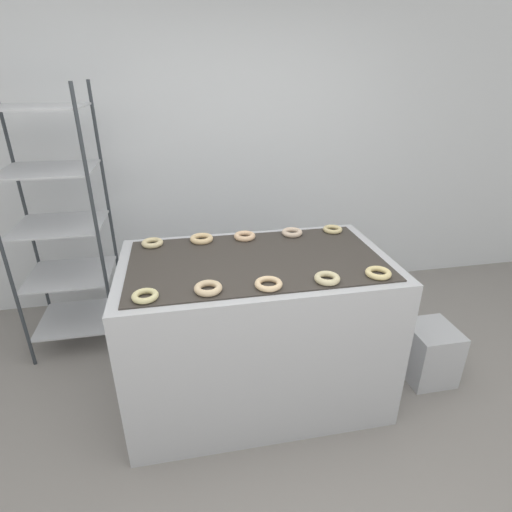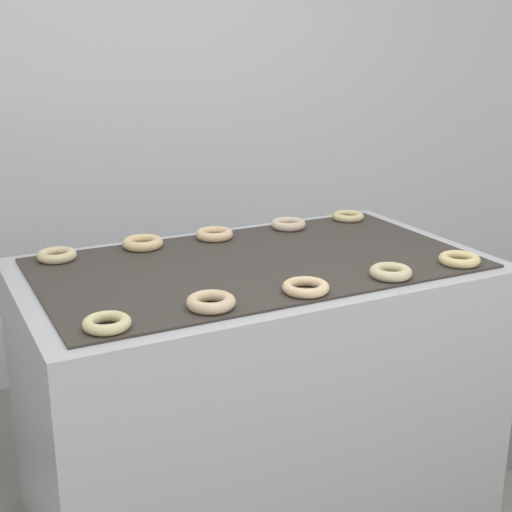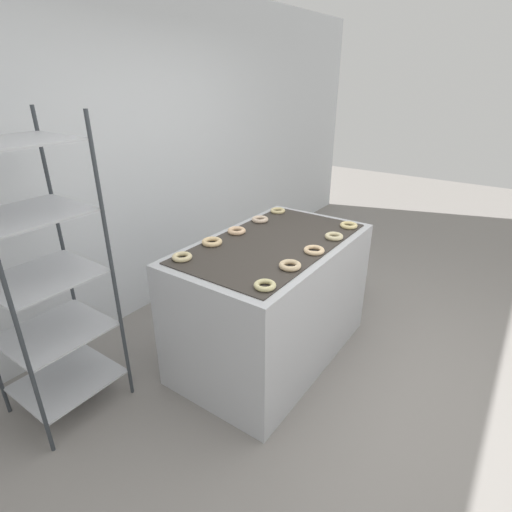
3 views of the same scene
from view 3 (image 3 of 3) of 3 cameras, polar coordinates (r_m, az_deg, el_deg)
The scene contains 15 objects.
ground_plane at distance 3.11m, azimuth 13.64°, elevation -17.68°, with size 14.00×14.00×0.00m, color gray.
wall_back at distance 3.67m, azimuth -16.95°, elevation 13.16°, with size 8.00×0.05×2.80m.
fryer_machine at distance 3.07m, azimuth 2.31°, elevation -6.32°, with size 1.55×0.91×0.97m.
baking_rack_cart at distance 2.68m, azimuth -28.23°, elevation -2.70°, with size 0.61×0.55×1.89m.
glaze_bin at distance 4.10m, azimuth 12.42°, elevation -3.08°, with size 0.31×0.33×0.39m.
donut_near_leftmost at distance 2.23m, azimuth 1.28°, elevation -4.20°, with size 0.13×0.13×0.03m, color beige.
donut_near_left at distance 2.46m, azimuth 4.88°, elevation -1.34°, with size 0.14×0.14×0.03m, color beige.
donut_near_center at distance 2.70m, azimuth 8.28°, elevation 0.81°, with size 0.14×0.14×0.03m, color beige.
donut_near_right at distance 2.96m, azimuth 11.08°, elevation 2.78°, with size 0.13×0.13×0.03m, color beige.
donut_near_rightmost at distance 3.21m, azimuth 13.11°, elevation 4.30°, with size 0.14×0.14×0.03m, color #EDD58E.
donut_far_leftmost at distance 2.61m, azimuth -10.52°, elevation -0.13°, with size 0.13×0.13×0.03m, color beige.
donut_far_left at distance 2.82m, azimuth -6.31°, elevation 2.02°, with size 0.14×0.14×0.03m, color beige.
donut_far_center at distance 3.01m, azimuth -2.79°, elevation 3.62°, with size 0.14×0.14×0.03m, color beige.
donut_far_right at distance 3.25m, azimuth 0.58°, elevation 5.25°, with size 0.14×0.14×0.03m, color beige.
donut_far_rightmost at distance 3.48m, azimuth 3.13°, elevation 6.49°, with size 0.13×0.13×0.03m, color beige.
Camera 3 is at (-2.23, -0.71, 2.05)m, focal length 28.00 mm.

